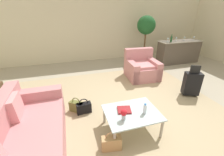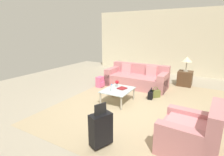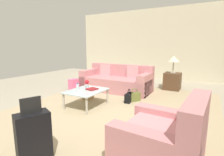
{
  "view_description": "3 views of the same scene",
  "coord_description": "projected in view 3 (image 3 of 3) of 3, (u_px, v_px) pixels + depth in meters",
  "views": [
    {
      "loc": [
        -1.39,
        -2.51,
        2.11
      ],
      "look_at": [
        -0.51,
        0.37,
        0.72
      ],
      "focal_mm": 24.0,
      "sensor_mm": 36.0,
      "label": 1
    },
    {
      "loc": [
        3.95,
        1.77,
        2.07
      ],
      "look_at": [
        -0.01,
        -0.48,
        0.85
      ],
      "focal_mm": 28.0,
      "sensor_mm": 36.0,
      "label": 2
    },
    {
      "loc": [
        2.88,
        2.05,
        1.46
      ],
      "look_at": [
        -0.99,
        -0.12,
        0.65
      ],
      "focal_mm": 28.0,
      "sensor_mm": 36.0,
      "label": 3
    }
  ],
  "objects": [
    {
      "name": "suitcase_black",
      "position": [
        33.0,
        135.0,
        2.19
      ],
      "size": [
        0.45,
        0.36,
        0.85
      ],
      "color": "black",
      "rests_on": "ground"
    },
    {
      "name": "ground_plane",
      "position": [
        94.0,
        116.0,
        3.72
      ],
      "size": [
        12.0,
        12.0,
        0.0
      ],
      "primitive_type": "plane",
      "color": "#A89E89"
    },
    {
      "name": "table_lamp",
      "position": [
        174.0,
        59.0,
        5.8
      ],
      "size": [
        0.4,
        0.4,
        0.57
      ],
      "color": "#ADA899",
      "rests_on": "side_table"
    },
    {
      "name": "water_bottle",
      "position": [
        78.0,
        88.0,
        4.09
      ],
      "size": [
        0.06,
        0.06,
        0.2
      ],
      "color": "silver",
      "rests_on": "coffee_table"
    },
    {
      "name": "armchair",
      "position": [
        166.0,
        144.0,
        2.08
      ],
      "size": [
        1.02,
        1.0,
        0.92
      ],
      "color": "#C67F84",
      "rests_on": "ground"
    },
    {
      "name": "handbag_tan",
      "position": [
        88.0,
        95.0,
        4.85
      ],
      "size": [
        0.34,
        0.19,
        0.36
      ],
      "color": "tan",
      "rests_on": "ground"
    },
    {
      "name": "wall_left",
      "position": [
        159.0,
        44.0,
        7.79
      ],
      "size": [
        0.12,
        8.0,
        3.1
      ],
      "primitive_type": "cube",
      "color": "beige",
      "rests_on": "ground"
    },
    {
      "name": "side_table",
      "position": [
        172.0,
        81.0,
        5.94
      ],
      "size": [
        0.53,
        0.53,
        0.57
      ],
      "primitive_type": "cube",
      "color": "#513823",
      "rests_on": "ground"
    },
    {
      "name": "coffee_table",
      "position": [
        86.0,
        92.0,
        4.24
      ],
      "size": [
        0.98,
        0.77,
        0.41
      ],
      "color": "silver",
      "rests_on": "ground"
    },
    {
      "name": "flower_vase",
      "position": [
        87.0,
        83.0,
        4.47
      ],
      "size": [
        0.11,
        0.11,
        0.21
      ],
      "color": "#B2B7BC",
      "rests_on": "coffee_table"
    },
    {
      "name": "handbag_olive",
      "position": [
        134.0,
        97.0,
        4.67
      ],
      "size": [
        0.34,
        0.31,
        0.36
      ],
      "color": "olive",
      "rests_on": "ground"
    },
    {
      "name": "couch",
      "position": [
        117.0,
        81.0,
        5.84
      ],
      "size": [
        0.99,
        2.28,
        0.85
      ],
      "color": "#C67F84",
      "rests_on": "ground"
    },
    {
      "name": "coffee_table_book",
      "position": [
        92.0,
        89.0,
        4.29
      ],
      "size": [
        0.29,
        0.27,
        0.03
      ],
      "primitive_type": "cube",
      "rotation": [
        0.0,
        0.0,
        -0.23
      ],
      "color": "maroon",
      "rests_on": "coffee_table"
    },
    {
      "name": "handbag_black",
      "position": [
        129.0,
        97.0,
        4.59
      ],
      "size": [
        0.33,
        0.17,
        0.36
      ],
      "color": "black",
      "rests_on": "ground"
    },
    {
      "name": "area_rug",
      "position": [
        116.0,
        108.0,
        4.14
      ],
      "size": [
        5.2,
        4.4,
        0.01
      ],
      "primitive_type": "cube",
      "color": "tan",
      "rests_on": "ground"
    },
    {
      "name": "backpack_pink",
      "position": [
        74.0,
        85.0,
        5.75
      ],
      "size": [
        0.31,
        0.26,
        0.4
      ],
      "color": "pink",
      "rests_on": "ground"
    }
  ]
}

